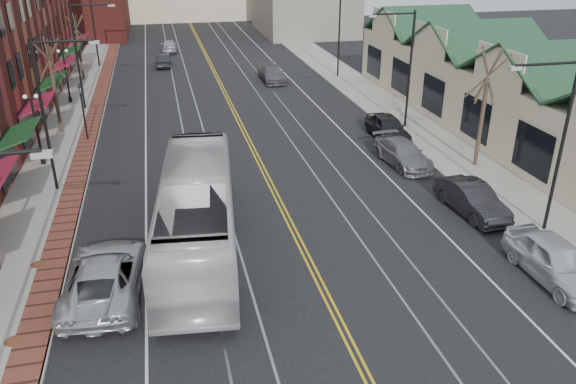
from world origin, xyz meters
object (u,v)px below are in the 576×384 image
parked_car_b (472,199)px  parked_car_d (388,127)px  transit_bus (197,212)px  parked_car_a (555,260)px  parked_suv (104,276)px  parked_car_c (403,153)px

parked_car_b → parked_car_d: 11.48m
transit_bus → parked_car_b: bearing=-172.1°
parked_car_a → parked_car_d: (0.00, 17.54, -0.04)m
parked_suv → parked_car_b: size_ratio=1.31×
parked_suv → parked_car_d: size_ratio=1.28×
parked_car_b → parked_car_c: bearing=91.8°
parked_car_a → parked_car_b: 6.07m
parked_car_d → parked_car_c: bearing=-101.2°
transit_bus → parked_car_d: bearing=-133.1°
parked_suv → transit_bus: bearing=-140.4°
transit_bus → parked_car_c: transit_bus is taller
parked_suv → parked_car_d: 22.86m
parked_suv → parked_car_d: parked_suv is taller
parked_car_a → parked_car_c: size_ratio=1.01×
parked_car_a → parked_car_c: parked_car_a is taller
parked_suv → parked_car_d: bearing=-135.9°
parked_suv → parked_car_a: (17.58, -2.92, 0.00)m
parked_car_a → parked_car_b: bearing=91.2°
parked_car_a → parked_car_b: size_ratio=1.07×
transit_bus → parked_suv: 4.77m
parked_car_a → parked_car_c: bearing=93.3°
transit_bus → parked_car_c: 14.83m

